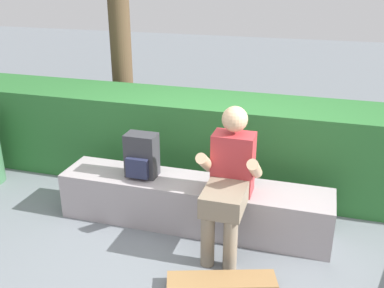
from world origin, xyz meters
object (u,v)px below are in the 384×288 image
(backpack_on_bench, at_px, (141,156))
(bench_main, at_px, (193,203))
(skateboard_near_person, at_px, (222,280))
(person_skater, at_px, (229,177))

(backpack_on_bench, bearing_deg, bench_main, 1.13)
(bench_main, relative_size, skateboard_near_person, 2.96)
(person_skater, relative_size, backpack_on_bench, 2.95)
(skateboard_near_person, distance_m, backpack_on_bench, 1.33)
(skateboard_near_person, height_order, backpack_on_bench, backpack_on_bench)
(bench_main, height_order, person_skater, person_skater)
(person_skater, xyz_separation_m, backpack_on_bench, (-0.85, 0.20, -0.01))
(person_skater, height_order, skateboard_near_person, person_skater)
(bench_main, distance_m, backpack_on_bench, 0.63)
(bench_main, bearing_deg, backpack_on_bench, -178.87)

